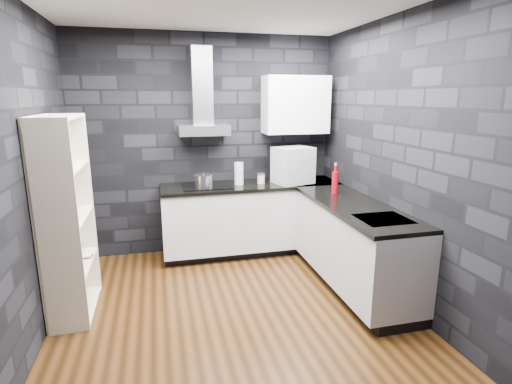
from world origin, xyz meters
name	(u,v)px	position (x,y,z in m)	size (l,w,h in m)	color
ground	(232,306)	(0.00, 0.00, 0.00)	(3.20, 3.20, 0.00)	#42250F
ceiling	(227,0)	(0.00, 0.00, 2.70)	(3.20, 3.20, 0.00)	silver
wall_back	(207,146)	(0.00, 1.62, 1.35)	(3.20, 0.05, 2.70)	black
wall_front	(289,222)	(0.00, -1.62, 1.35)	(3.20, 0.05, 2.70)	black
wall_left	(24,176)	(-1.62, 0.00, 1.35)	(0.05, 3.20, 2.70)	black
wall_right	(394,160)	(1.62, 0.00, 1.35)	(0.05, 3.20, 2.70)	black
toekick_back	(251,247)	(0.50, 1.34, 0.05)	(2.18, 0.50, 0.10)	black
toekick_right	(355,282)	(1.34, 0.10, 0.05)	(0.50, 1.78, 0.10)	black
counter_back_cab	(251,216)	(0.50, 1.30, 0.48)	(2.20, 0.60, 0.76)	silver
counter_right_cab	(354,244)	(1.30, 0.10, 0.48)	(0.60, 1.80, 0.76)	silver
counter_back_top	(251,185)	(0.50, 1.29, 0.88)	(2.20, 0.62, 0.04)	black
counter_right_top	(355,206)	(1.29, 0.10, 0.88)	(0.62, 1.80, 0.04)	black
counter_corner_top	(312,182)	(1.30, 1.30, 0.88)	(0.62, 0.62, 0.04)	black
hood_body	(204,130)	(-0.05, 1.43, 1.56)	(0.60, 0.34, 0.12)	#A3A3A7
hood_chimney	(202,86)	(-0.05, 1.50, 2.07)	(0.24, 0.20, 0.90)	#A3A3A7
upper_cabinet	(295,105)	(1.10, 1.43, 1.85)	(0.80, 0.35, 0.70)	white
cooktop	(207,186)	(-0.05, 1.30, 0.91)	(0.58, 0.50, 0.01)	black
sink_rim	(383,219)	(1.30, -0.40, 0.89)	(0.44, 0.40, 0.01)	#A3A3A7
pot	(204,181)	(-0.09, 1.24, 0.97)	(0.21, 0.21, 0.13)	silver
glass_vase	(239,174)	(0.35, 1.30, 1.03)	(0.11, 0.11, 0.27)	silver
storage_jar	(261,179)	(0.62, 1.29, 0.96)	(0.09, 0.09, 0.11)	#C6BB8D
utensil_crock	(281,178)	(0.86, 1.22, 0.97)	(0.11, 0.11, 0.14)	silver
appliance_garage	(293,165)	(1.01, 1.21, 1.12)	(0.44, 0.35, 0.44)	#ADAFB5
red_bottle	(335,183)	(1.29, 0.58, 1.02)	(0.07, 0.07, 0.24)	#97020E
bookshelf	(67,218)	(-1.42, 0.29, 0.90)	(0.34, 0.80, 1.80)	beige
fruit_bowl	(64,218)	(-1.42, 0.18, 0.94)	(0.22, 0.22, 0.05)	white
book_red	(74,245)	(-1.43, 0.49, 0.57)	(0.16, 0.02, 0.21)	maroon
book_second	(73,243)	(-1.44, 0.50, 0.59)	(0.18, 0.02, 0.24)	#B2B2B2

